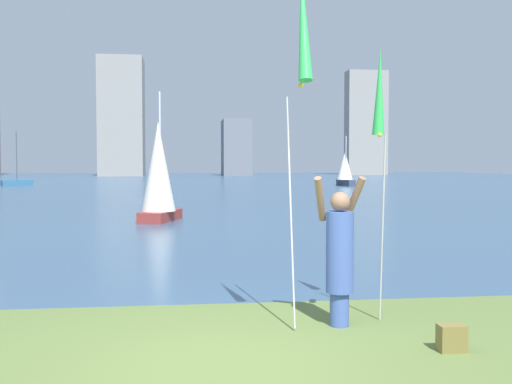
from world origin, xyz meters
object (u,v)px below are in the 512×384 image
Objects in this scene: kite_flag_right at (379,98)px; sailboat_4 at (159,174)px; sailboat_5 at (345,168)px; bag at (452,338)px; person at (340,253)px; kite_flag_left at (303,30)px; sailboat_1 at (17,182)px.

kite_flag_right is 0.78× the size of sailboat_4.
sailboat_4 is 34.75m from sailboat_5.
bag is 15.64m from sailboat_4.
sailboat_5 is at bearing 83.44° from person.
kite_flag_right is 14.11m from sailboat_4.
sailboat_5 is at bearing 74.08° from kite_flag_left.
kite_flag_right is (0.60, 0.31, 1.98)m from person.
bag is 47.71m from sailboat_5.
kite_flag_left reaches higher than kite_flag_right.
kite_flag_right reaches higher than bag.
sailboat_1 reaches higher than bag.
sailboat_1 is at bearing 109.80° from bag.
person is at bearing -78.41° from sailboat_4.
bag is 53.70m from sailboat_1.
sailboat_5 is at bearing 76.08° from bag.
kite_flag_left is at bearing -126.76° from person.
kite_flag_left is 3.81m from bag.
sailboat_5 is at bearing -8.14° from sailboat_1.
kite_flag_right is 52.27m from sailboat_1.
kite_flag_right is 0.72× the size of sailboat_1.
kite_flag_right is at bearing 103.77° from bag.
kite_flag_right is at bearing -75.74° from sailboat_4.
person is 46.82m from sailboat_5.
bag is at bearing -41.24° from person.
person is 14.25m from sailboat_4.
sailboat_4 is at bearing 104.26° from kite_flag_right.
sailboat_5 is at bearing 75.21° from kite_flag_right.
sailboat_1 reaches higher than kite_flag_left.
kite_flag_right is 3.15m from bag.
sailboat_5 reaches higher than kite_flag_right.
kite_flag_left is 0.97× the size of sailboat_5.
sailboat_4 is (-2.25, 14.53, -1.88)m from kite_flag_left.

